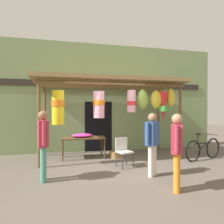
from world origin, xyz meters
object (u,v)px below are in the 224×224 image
(flower_heap_on_table, at_px, (83,135))
(folding_chair, at_px, (123,149))
(customer_foreground, at_px, (152,139))
(vendor_in_orange, at_px, (177,146))
(parked_bicycle, at_px, (203,149))
(wicker_basket_by_table, at_px, (116,154))
(shopper_by_bananas, at_px, (43,140))
(display_table, at_px, (83,139))

(flower_heap_on_table, relative_size, folding_chair, 0.84)
(customer_foreground, bearing_deg, flower_heap_on_table, 124.22)
(vendor_in_orange, bearing_deg, parked_bicycle, 43.25)
(wicker_basket_by_table, xyz_separation_m, parked_bicycle, (2.79, -0.94, 0.24))
(folding_chair, distance_m, parked_bicycle, 2.87)
(wicker_basket_by_table, distance_m, vendor_in_orange, 3.25)
(flower_heap_on_table, distance_m, shopper_by_bananas, 2.34)
(shopper_by_bananas, bearing_deg, customer_foreground, -4.93)
(flower_heap_on_table, distance_m, vendor_in_orange, 3.67)
(wicker_basket_by_table, bearing_deg, folding_chair, -93.71)
(flower_heap_on_table, height_order, vendor_in_orange, vendor_in_orange)
(customer_foreground, relative_size, shopper_by_bananas, 0.96)
(vendor_in_orange, relative_size, shopper_by_bananas, 0.96)
(parked_bicycle, relative_size, customer_foreground, 1.07)
(flower_heap_on_table, bearing_deg, parked_bicycle, -15.82)
(customer_foreground, bearing_deg, display_table, 124.01)
(flower_heap_on_table, height_order, wicker_basket_by_table, flower_heap_on_table)
(wicker_basket_by_table, bearing_deg, display_table, 171.63)
(folding_chair, height_order, vendor_in_orange, vendor_in_orange)
(parked_bicycle, height_order, customer_foreground, customer_foreground)
(folding_chair, relative_size, parked_bicycle, 0.50)
(flower_heap_on_table, xyz_separation_m, wicker_basket_by_table, (1.16, -0.18, -0.68))
(vendor_in_orange, height_order, customer_foreground, vendor_in_orange)
(display_table, xyz_separation_m, flower_heap_on_table, (-0.02, 0.01, 0.14))
(parked_bicycle, xyz_separation_m, customer_foreground, (-2.39, -1.17, 0.58))
(folding_chair, bearing_deg, wicker_basket_by_table, 86.29)
(vendor_in_orange, relative_size, customer_foreground, 1.00)
(folding_chair, bearing_deg, flower_heap_on_table, 129.70)
(parked_bicycle, xyz_separation_m, shopper_by_bananas, (-5.03, -0.95, 0.63))
(folding_chair, distance_m, customer_foreground, 1.18)
(folding_chair, xyz_separation_m, vendor_in_orange, (0.57, -1.97, 0.43))
(wicker_basket_by_table, distance_m, shopper_by_bananas, 3.05)
(flower_heap_on_table, distance_m, parked_bicycle, 4.13)
(display_table, relative_size, shopper_by_bananas, 0.90)
(parked_bicycle, distance_m, vendor_in_orange, 3.20)
(flower_heap_on_table, xyz_separation_m, customer_foreground, (1.56, -2.29, 0.14))
(parked_bicycle, height_order, vendor_in_orange, vendor_in_orange)
(shopper_by_bananas, bearing_deg, wicker_basket_by_table, 40.15)
(shopper_by_bananas, bearing_deg, flower_heap_on_table, 62.38)
(parked_bicycle, xyz_separation_m, vendor_in_orange, (-2.29, -2.16, 0.59))
(display_table, distance_m, folding_chair, 1.68)
(wicker_basket_by_table, bearing_deg, flower_heap_on_table, 171.26)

